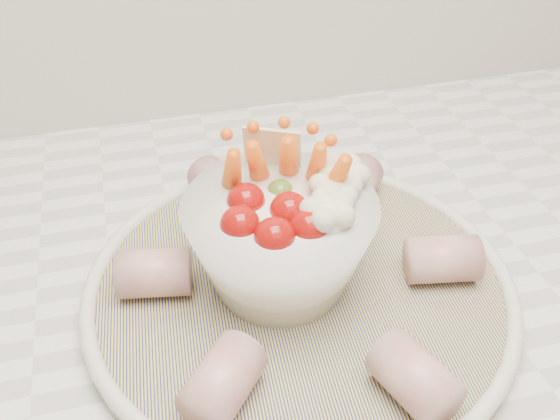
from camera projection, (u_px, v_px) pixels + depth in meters
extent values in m
cube|color=silver|center=(452.00, 274.00, 0.54)|extent=(2.04, 0.62, 0.04)
cylinder|color=navy|center=(300.00, 290.00, 0.48)|extent=(0.35, 0.35, 0.01)
torus|color=silver|center=(300.00, 283.00, 0.48)|extent=(0.33, 0.33, 0.01)
sphere|color=maroon|center=(240.00, 225.00, 0.42)|extent=(0.03, 0.03, 0.03)
sphere|color=maroon|center=(275.00, 237.00, 0.41)|extent=(0.03, 0.03, 0.03)
sphere|color=maroon|center=(309.00, 227.00, 0.42)|extent=(0.03, 0.03, 0.03)
sphere|color=maroon|center=(246.00, 202.00, 0.44)|extent=(0.03, 0.03, 0.03)
sphere|color=maroon|center=(289.00, 211.00, 0.43)|extent=(0.03, 0.03, 0.03)
sphere|color=#4A6D24|center=(280.00, 193.00, 0.46)|extent=(0.02, 0.02, 0.02)
cone|color=orange|center=(258.00, 169.00, 0.46)|extent=(0.04, 0.05, 0.06)
cone|color=orange|center=(289.00, 164.00, 0.46)|extent=(0.03, 0.05, 0.06)
cone|color=orange|center=(317.00, 171.00, 0.46)|extent=(0.03, 0.05, 0.06)
cone|color=orange|center=(232.00, 177.00, 0.45)|extent=(0.02, 0.04, 0.06)
cone|color=orange|center=(335.00, 183.00, 0.44)|extent=(0.03, 0.05, 0.06)
sphere|color=silver|center=(335.00, 198.00, 0.44)|extent=(0.03, 0.03, 0.03)
sphere|color=silver|center=(328.00, 220.00, 0.42)|extent=(0.03, 0.03, 0.03)
sphere|color=silver|center=(343.00, 182.00, 0.46)|extent=(0.03, 0.03, 0.03)
cube|color=beige|center=(273.00, 154.00, 0.47)|extent=(0.04, 0.03, 0.05)
cylinder|color=#A74C52|center=(442.00, 259.00, 0.47)|extent=(0.06, 0.05, 0.04)
cylinder|color=#A74C52|center=(355.00, 185.00, 0.55)|extent=(0.06, 0.06, 0.04)
cylinder|color=#A74C52|center=(219.00, 187.00, 0.55)|extent=(0.05, 0.06, 0.04)
cylinder|color=#A74C52|center=(154.00, 273.00, 0.46)|extent=(0.06, 0.05, 0.04)
cylinder|color=#A74C52|center=(223.00, 381.00, 0.39)|extent=(0.06, 0.06, 0.04)
cylinder|color=#A74C52|center=(415.00, 378.00, 0.39)|extent=(0.05, 0.06, 0.04)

